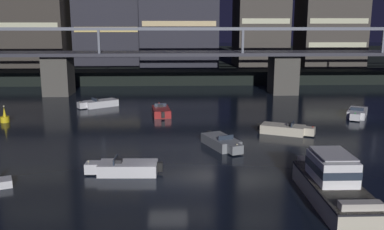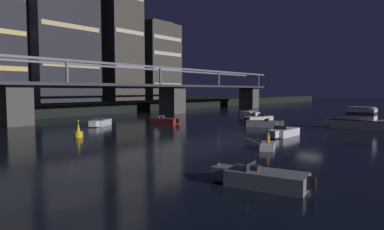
{
  "view_description": "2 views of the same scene",
  "coord_description": "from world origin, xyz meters",
  "px_view_note": "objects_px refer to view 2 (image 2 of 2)",
  "views": [
    {
      "loc": [
        0.59,
        -25.87,
        9.98
      ],
      "look_at": [
        2.0,
        11.72,
        1.9
      ],
      "focal_mm": 40.15,
      "sensor_mm": 36.0,
      "label": 1
    },
    {
      "loc": [
        -36.04,
        -13.15,
        4.82
      ],
      "look_at": [
        -3.39,
        13.79,
        1.72
      ],
      "focal_mm": 31.45,
      "sensor_mm": 36.0,
      "label": 2
    }
  ],
  "objects_px": {
    "speedboat_mid_right": "(258,119)",
    "speedboat_far_left": "(250,114)",
    "cabin_cruiser_near_left": "(364,121)",
    "speedboat_mid_left": "(165,121)",
    "speedboat_mid_center": "(263,124)",
    "speedboat_far_center": "(262,178)",
    "channel_buoy": "(78,133)",
    "dinghy_with_paddler": "(268,146)",
    "tower_east_tall": "(116,17)",
    "speedboat_near_center": "(283,132)",
    "tower_east_low": "(157,62)",
    "river_bridge": "(110,93)",
    "speedboat_near_right": "(100,123)",
    "tower_central": "(56,10)"
  },
  "relations": [
    {
      "from": "river_bridge",
      "to": "speedboat_mid_center",
      "type": "distance_m",
      "value": 27.98
    },
    {
      "from": "speedboat_near_right",
      "to": "dinghy_with_paddler",
      "type": "xyz_separation_m",
      "value": [
        -2.19,
        -26.27,
        -0.14
      ]
    },
    {
      "from": "speedboat_far_left",
      "to": "tower_east_low",
      "type": "bearing_deg",
      "value": 75.93
    },
    {
      "from": "speedboat_mid_center",
      "to": "speedboat_far_center",
      "type": "height_order",
      "value": "same"
    },
    {
      "from": "river_bridge",
      "to": "speedboat_near_right",
      "type": "height_order",
      "value": "river_bridge"
    },
    {
      "from": "river_bridge",
      "to": "speedboat_mid_right",
      "type": "xyz_separation_m",
      "value": [
        10.61,
        -23.17,
        -3.93
      ]
    },
    {
      "from": "speedboat_mid_left",
      "to": "dinghy_with_paddler",
      "type": "relative_size",
      "value": 1.85
    },
    {
      "from": "tower_east_tall",
      "to": "cabin_cruiser_near_left",
      "type": "height_order",
      "value": "tower_east_tall"
    },
    {
      "from": "speedboat_far_left",
      "to": "dinghy_with_paddler",
      "type": "distance_m",
      "value": 36.73
    },
    {
      "from": "river_bridge",
      "to": "speedboat_near_center",
      "type": "xyz_separation_m",
      "value": [
        -2.9,
        -33.41,
        -3.93
      ]
    },
    {
      "from": "speedboat_near_center",
      "to": "channel_buoy",
      "type": "distance_m",
      "value": 21.28
    },
    {
      "from": "dinghy_with_paddler",
      "to": "tower_east_tall",
      "type": "bearing_deg",
      "value": 63.49
    },
    {
      "from": "river_bridge",
      "to": "speedboat_near_right",
      "type": "xyz_separation_m",
      "value": [
        -8.76,
        -9.47,
        -3.93
      ]
    },
    {
      "from": "tower_east_low",
      "to": "speedboat_near_center",
      "type": "bearing_deg",
      "value": -121.83
    },
    {
      "from": "dinghy_with_paddler",
      "to": "river_bridge",
      "type": "bearing_deg",
      "value": 72.96
    },
    {
      "from": "cabin_cruiser_near_left",
      "to": "speedboat_mid_left",
      "type": "xyz_separation_m",
      "value": [
        -10.56,
        24.04,
        -0.64
      ]
    },
    {
      "from": "speedboat_near_right",
      "to": "speedboat_far_left",
      "type": "bearing_deg",
      "value": -13.27
    },
    {
      "from": "cabin_cruiser_near_left",
      "to": "speedboat_far_center",
      "type": "distance_m",
      "value": 30.57
    },
    {
      "from": "speedboat_near_center",
      "to": "speedboat_far_center",
      "type": "bearing_deg",
      "value": -158.52
    },
    {
      "from": "cabin_cruiser_near_left",
      "to": "speedboat_far_center",
      "type": "bearing_deg",
      "value": -175.98
    },
    {
      "from": "cabin_cruiser_near_left",
      "to": "speedboat_near_right",
      "type": "distance_m",
      "value": 34.2
    },
    {
      "from": "tower_east_tall",
      "to": "channel_buoy",
      "type": "relative_size",
      "value": 23.36
    },
    {
      "from": "speedboat_mid_right",
      "to": "speedboat_far_center",
      "type": "bearing_deg",
      "value": -151.23
    },
    {
      "from": "tower_central",
      "to": "tower_east_tall",
      "type": "relative_size",
      "value": 0.95
    },
    {
      "from": "channel_buoy",
      "to": "tower_east_tall",
      "type": "bearing_deg",
      "value": 47.33
    },
    {
      "from": "cabin_cruiser_near_left",
      "to": "speedboat_mid_center",
      "type": "xyz_separation_m",
      "value": [
        -5.13,
        11.04,
        -0.64
      ]
    },
    {
      "from": "river_bridge",
      "to": "speedboat_mid_left",
      "type": "bearing_deg",
      "value": -94.39
    },
    {
      "from": "cabin_cruiser_near_left",
      "to": "speedboat_far_left",
      "type": "relative_size",
      "value": 1.87
    },
    {
      "from": "speedboat_far_left",
      "to": "speedboat_far_center",
      "type": "height_order",
      "value": "same"
    },
    {
      "from": "river_bridge",
      "to": "speedboat_mid_right",
      "type": "bearing_deg",
      "value": -65.41
    },
    {
      "from": "tower_east_tall",
      "to": "speedboat_far_center",
      "type": "xyz_separation_m",
      "value": [
        -37.05,
        -58.89,
        -22.19
      ]
    },
    {
      "from": "speedboat_far_left",
      "to": "dinghy_with_paddler",
      "type": "height_order",
      "value": "dinghy_with_paddler"
    },
    {
      "from": "cabin_cruiser_near_left",
      "to": "speedboat_mid_left",
      "type": "height_order",
      "value": "cabin_cruiser_near_left"
    },
    {
      "from": "speedboat_mid_right",
      "to": "speedboat_far_left",
      "type": "xyz_separation_m",
      "value": [
        9.6,
        6.88,
        0.0
      ]
    },
    {
      "from": "river_bridge",
      "to": "speedboat_mid_center",
      "type": "xyz_separation_m",
      "value": [
        4.32,
        -27.36,
        -3.93
      ]
    },
    {
      "from": "tower_east_low",
      "to": "speedboat_far_center",
      "type": "bearing_deg",
      "value": -130.6
    },
    {
      "from": "speedboat_near_center",
      "to": "speedboat_mid_center",
      "type": "xyz_separation_m",
      "value": [
        7.22,
        6.05,
        0.0
      ]
    },
    {
      "from": "speedboat_mid_left",
      "to": "speedboat_far_left",
      "type": "bearing_deg",
      "value": -5.19
    },
    {
      "from": "tower_central",
      "to": "speedboat_mid_left",
      "type": "relative_size",
      "value": 7.45
    },
    {
      "from": "tower_east_tall",
      "to": "speedboat_near_right",
      "type": "bearing_deg",
      "value": -131.7
    },
    {
      "from": "river_bridge",
      "to": "tower_east_tall",
      "type": "bearing_deg",
      "value": 48.87
    },
    {
      "from": "speedboat_mid_right",
      "to": "speedboat_far_left",
      "type": "relative_size",
      "value": 1.02
    },
    {
      "from": "speedboat_mid_center",
      "to": "tower_east_low",
      "type": "bearing_deg",
      "value": 61.48
    },
    {
      "from": "speedboat_far_center",
      "to": "speedboat_far_left",
      "type": "bearing_deg",
      "value": 30.45
    },
    {
      "from": "tower_central",
      "to": "speedboat_far_left",
      "type": "distance_m",
      "value": 45.49
    },
    {
      "from": "speedboat_far_center",
      "to": "tower_east_low",
      "type": "bearing_deg",
      "value": 49.4
    },
    {
      "from": "tower_east_low",
      "to": "speedboat_mid_left",
      "type": "height_order",
      "value": "tower_east_low"
    },
    {
      "from": "tower_east_tall",
      "to": "speedboat_mid_right",
      "type": "bearing_deg",
      "value": -97.43
    },
    {
      "from": "speedboat_near_center",
      "to": "river_bridge",
      "type": "bearing_deg",
      "value": 85.04
    },
    {
      "from": "channel_buoy",
      "to": "dinghy_with_paddler",
      "type": "height_order",
      "value": "channel_buoy"
    }
  ]
}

